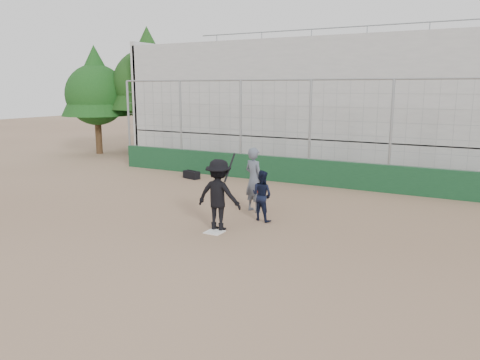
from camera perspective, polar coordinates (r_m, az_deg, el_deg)
The scene contains 10 objects.
ground at distance 12.28m, azimuth -3.13°, elevation -6.39°, with size 90.00×90.00×0.00m, color brown.
home_plate at distance 12.28m, azimuth -3.13°, elevation -6.34°, with size 0.44×0.44×0.02m, color white.
backstop at distance 18.25m, azimuth 8.40°, elevation 2.42°, with size 18.10×0.25×4.04m.
bleachers at distance 22.77m, azimuth 12.90°, elevation 8.97°, with size 20.25×6.70×6.98m.
tree_left at distance 27.09m, azimuth -11.13°, elevation 12.46°, with size 4.48×4.48×7.00m.
tree_right at distance 27.66m, azimuth -17.17°, elevation 10.84°, with size 3.84×3.84×6.00m.
batter_at_plate at distance 12.28m, azimuth -2.61°, elevation -1.82°, with size 1.26×0.82×2.03m.
catcher_crouched at distance 13.21m, azimuth 2.67°, elevation -2.89°, with size 0.84×0.73×1.00m.
umpire at distance 14.11m, azimuth 1.71°, elevation -0.36°, with size 0.71×0.47×1.76m, color #515967.
equipment_bag at distance 19.45m, azimuth -5.93°, elevation 0.65°, with size 0.80×0.49×0.36m.
Camera 1 is at (6.15, -9.96, 3.72)m, focal length 35.00 mm.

